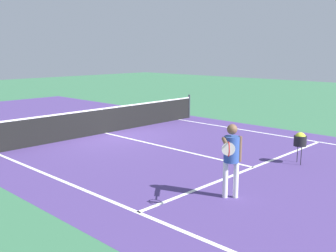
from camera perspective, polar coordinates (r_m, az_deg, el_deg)
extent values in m
plane|color=#38724C|center=(15.01, -9.02, -1.02)|extent=(60.00, 60.00, 0.00)
cube|color=#4C387A|center=(15.01, -9.02, -1.02)|extent=(10.62, 24.40, 0.00)
cube|color=white|center=(8.07, -6.57, -11.39)|extent=(0.10, 11.89, 0.01)
cube|color=white|center=(14.51, 19.26, -1.89)|extent=(0.10, 11.89, 0.01)
cube|color=white|center=(10.76, 12.22, -5.85)|extent=(8.22, 0.10, 0.01)
cube|color=white|center=(12.66, -0.19, -3.08)|extent=(0.10, 6.40, 0.01)
cylinder|color=#33383D|center=(18.17, 3.07, 2.87)|extent=(0.09, 0.09, 1.07)
cube|color=black|center=(14.92, -9.07, 0.69)|extent=(9.61, 0.02, 0.91)
cube|color=white|center=(14.84, -9.13, 2.51)|extent=(9.61, 0.03, 0.05)
cylinder|color=white|center=(8.45, 9.77, -7.67)|extent=(0.11, 0.11, 0.78)
cylinder|color=white|center=(8.43, 8.27, -7.69)|extent=(0.11, 0.11, 0.78)
cylinder|color=#2D4C99|center=(8.25, 9.16, -3.33)|extent=(0.32, 0.32, 0.54)
sphere|color=brown|center=(8.16, 9.24, -0.47)|extent=(0.21, 0.21, 0.21)
cylinder|color=brown|center=(8.27, 10.33, -3.27)|extent=(0.08, 0.08, 0.53)
cylinder|color=brown|center=(7.93, 8.21, -2.24)|extent=(0.45, 0.41, 0.08)
cylinder|color=black|center=(7.57, 8.51, -2.88)|extent=(0.18, 0.17, 0.03)
torus|color=red|center=(7.33, 8.71, -3.32)|extent=(0.23, 0.20, 0.28)
cylinder|color=silver|center=(7.33, 8.71, -3.32)|extent=(0.17, 0.19, 0.25)
cylinder|color=black|center=(11.30, 18.53, -2.04)|extent=(0.34, 0.34, 0.28)
cylinder|color=black|center=(11.26, 18.65, -4.14)|extent=(0.02, 0.02, 0.50)
cylinder|color=black|center=(11.52, 18.17, -3.77)|extent=(0.02, 0.02, 0.50)
sphere|color=#CCE033|center=(11.28, 18.55, -1.59)|extent=(0.29, 0.29, 0.29)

